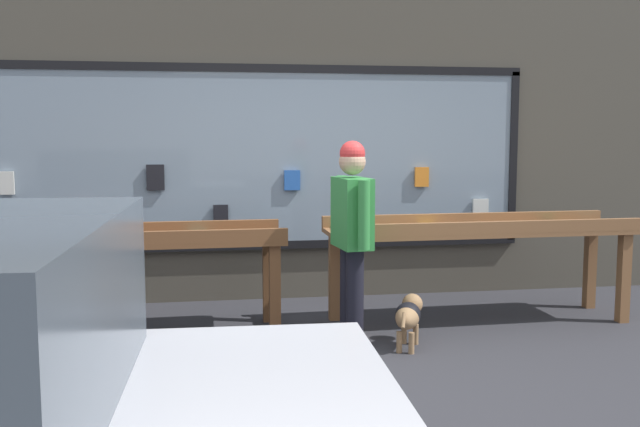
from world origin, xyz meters
TOP-DOWN VIEW (x-y plane):
  - ground_plane at (0.00, 0.00)m, footprint 40.00×40.00m
  - shopfront_facade at (-0.08, 2.39)m, footprint 8.13×0.29m
  - display_table_left at (-1.54, 1.15)m, footprint 2.70×0.73m
  - display_table_right at (1.54, 1.16)m, footprint 2.70×0.76m
  - person_browsing at (0.30, 0.66)m, footprint 0.27×0.64m
  - small_dog at (0.71, 0.49)m, footprint 0.35×0.58m

SIDE VIEW (x-z plane):
  - ground_plane at x=0.00m, z-range 0.00..0.00m
  - small_dog at x=0.71m, z-range 0.07..0.45m
  - display_table_left at x=-1.54m, z-range 0.28..1.18m
  - display_table_right at x=1.54m, z-range 0.29..1.22m
  - person_browsing at x=0.30m, z-range 0.13..1.73m
  - shopfront_facade at x=-0.08m, z-range -0.03..3.58m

